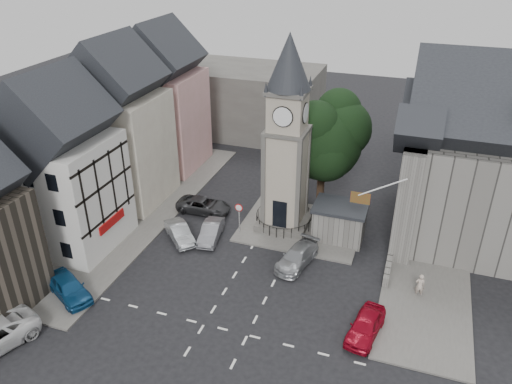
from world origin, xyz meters
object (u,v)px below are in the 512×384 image
at_px(clock_tower, 287,137).
at_px(stone_shelter, 339,222).
at_px(car_west_blue, 69,287).
at_px(car_east_red, 366,326).
at_px(pedestrian, 420,285).

distance_m(clock_tower, stone_shelter, 8.15).
bearing_deg(stone_shelter, clock_tower, 174.16).
bearing_deg(clock_tower, car_west_blue, -129.42).
bearing_deg(car_west_blue, car_east_red, -52.71).
relative_size(stone_shelter, car_west_blue, 0.95).
distance_m(stone_shelter, car_east_red, 11.16).
height_order(car_east_red, pedestrian, pedestrian).
bearing_deg(clock_tower, car_east_red, -52.28).
xyz_separation_m(car_west_blue, car_east_red, (20.00, 3.00, -0.05)).
bearing_deg(car_west_blue, clock_tower, -10.66).
bearing_deg(clock_tower, stone_shelter, -5.84).
xyz_separation_m(clock_tower, car_west_blue, (-11.50, -13.99, -7.35)).
distance_m(clock_tower, car_east_red, 15.74).
height_order(clock_tower, car_west_blue, clock_tower).
bearing_deg(stone_shelter, car_west_blue, -140.37).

